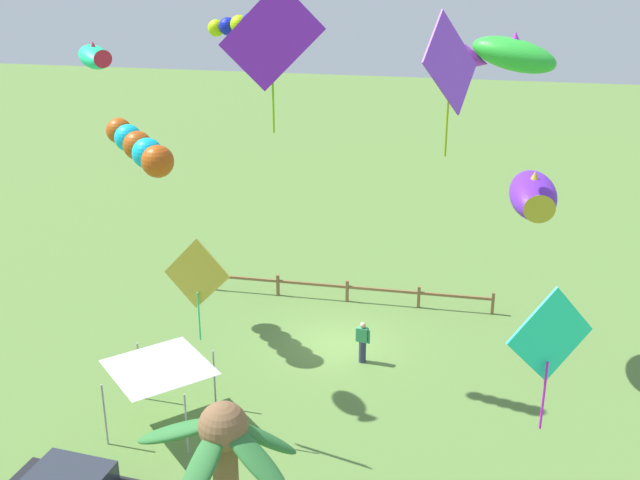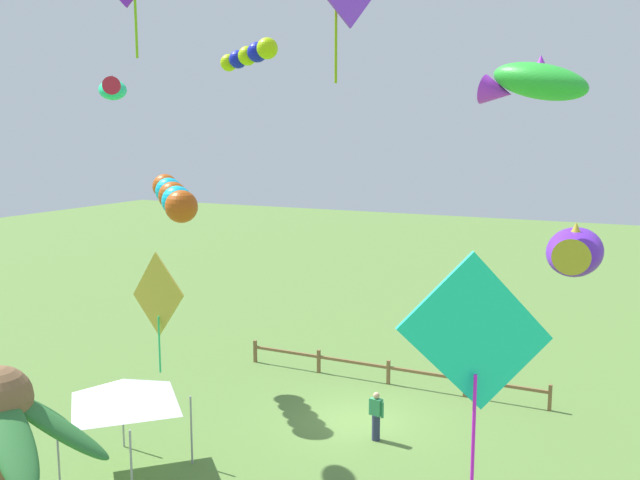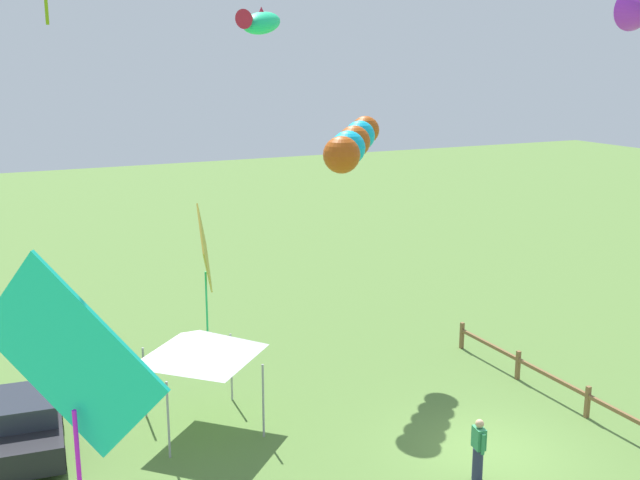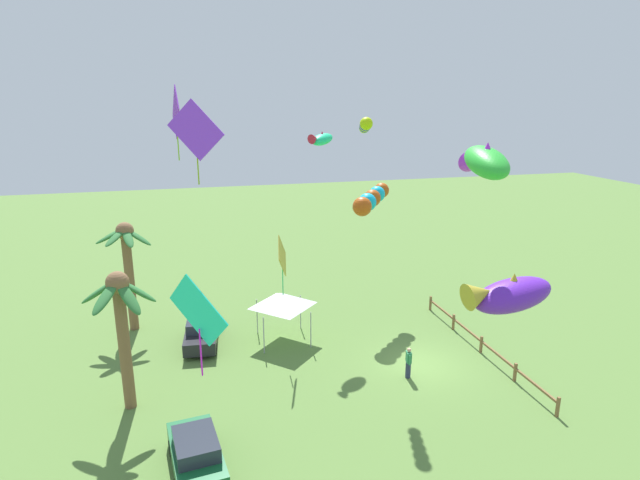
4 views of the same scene
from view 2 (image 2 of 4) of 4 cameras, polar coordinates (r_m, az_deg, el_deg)
The scene contains 11 objects.
ground_plane at distance 24.37m, azimuth 3.34°, elevation -14.66°, with size 120.00×120.00×0.00m, color #567A38.
rail_fence at distance 27.57m, azimuth 5.65°, elevation -10.53°, with size 12.21×0.12×0.95m.
spectator_0 at distance 22.76m, azimuth 4.64°, elevation -14.20°, with size 0.54×0.30×1.59m.
festival_tent at distance 20.75m, azimuth -15.78°, elevation -11.92°, with size 2.86×2.86×2.85m.
kite_fish_1 at distance 23.37m, azimuth -16.70°, elevation 11.83°, with size 1.85×1.99×0.90m.
kite_fish_2 at distance 21.12m, azimuth 20.20°, elevation -0.82°, with size 1.75×3.71×1.64m.
kite_fish_3 at distance 20.42m, azimuth 17.16°, elevation 12.29°, with size 3.22×1.73×1.49m.
kite_tube_4 at distance 26.09m, azimuth -11.93°, elevation 3.46°, with size 3.45×3.20×1.55m.
kite_diamond_5 at distance 18.78m, azimuth -13.21°, elevation -4.55°, with size 2.27×0.79×3.31m.
kite_diamond_6 at distance 10.37m, azimuth 12.78°, elevation -7.78°, with size 1.91×1.76×3.53m.
kite_tube_7 at distance 21.69m, azimuth -5.78°, elevation 14.91°, with size 2.25×1.07×0.88m.
Camera 2 is at (-8.50, 20.70, 9.67)m, focal length 38.90 mm.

